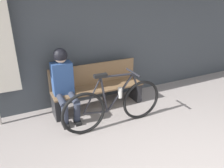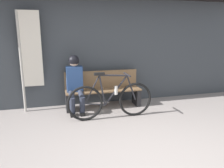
{
  "view_description": "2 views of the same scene",
  "coord_description": "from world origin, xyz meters",
  "px_view_note": "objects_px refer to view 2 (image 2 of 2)",
  "views": [
    {
      "loc": [
        -1.49,
        -0.88,
        2.05
      ],
      "look_at": [
        -0.03,
        2.12,
        0.62
      ],
      "focal_mm": 35.0,
      "sensor_mm": 36.0,
      "label": 1
    },
    {
      "loc": [
        -1.16,
        -2.12,
        1.67
      ],
      "look_at": [
        -0.02,
        2.13,
        0.63
      ],
      "focal_mm": 35.0,
      "sensor_mm": 36.0,
      "label": 2
    }
  ],
  "objects_px": {
    "park_bench_near": "(103,91)",
    "person_seated": "(75,80)",
    "bicycle": "(111,100)",
    "banner_pole": "(28,53)"
  },
  "relations": [
    {
      "from": "bicycle",
      "to": "person_seated",
      "type": "bearing_deg",
      "value": 135.86
    },
    {
      "from": "bicycle",
      "to": "banner_pole",
      "type": "relative_size",
      "value": 0.81
    },
    {
      "from": "park_bench_near",
      "to": "banner_pole",
      "type": "xyz_separation_m",
      "value": [
        -1.54,
        0.13,
        0.87
      ]
    },
    {
      "from": "bicycle",
      "to": "person_seated",
      "type": "xyz_separation_m",
      "value": [
        -0.63,
        0.61,
        0.31
      ]
    },
    {
      "from": "bicycle",
      "to": "person_seated",
      "type": "height_order",
      "value": "person_seated"
    },
    {
      "from": "park_bench_near",
      "to": "person_seated",
      "type": "height_order",
      "value": "person_seated"
    },
    {
      "from": "park_bench_near",
      "to": "person_seated",
      "type": "distance_m",
      "value": 0.71
    },
    {
      "from": "person_seated",
      "to": "banner_pole",
      "type": "distance_m",
      "value": 1.09
    },
    {
      "from": "park_bench_near",
      "to": "bicycle",
      "type": "bearing_deg",
      "value": -90.24
    },
    {
      "from": "person_seated",
      "to": "banner_pole",
      "type": "xyz_separation_m",
      "value": [
        -0.91,
        0.23,
        0.56
      ]
    }
  ]
}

